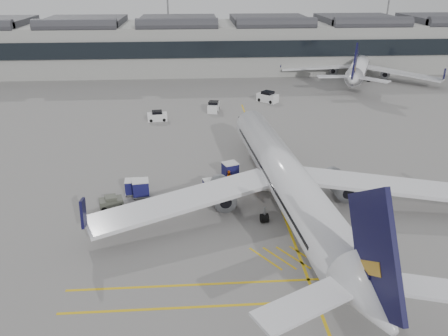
{
  "coord_description": "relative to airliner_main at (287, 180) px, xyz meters",
  "views": [
    {
      "loc": [
        1.34,
        -37.47,
        22.47
      ],
      "look_at": [
        4.17,
        3.21,
        4.0
      ],
      "focal_mm": 35.0,
      "sensor_mm": 36.0,
      "label": 1
    }
  ],
  "objects": [
    {
      "name": "service_van_left",
      "position": [
        -15.2,
        30.49,
        -2.65
      ],
      "size": [
        3.33,
        1.93,
        1.63
      ],
      "rotation": [
        0.0,
        0.0,
        0.11
      ],
      "color": "white",
      "rests_on": "ground"
    },
    {
      "name": "baggage_cart_a",
      "position": [
        -7.43,
        3.53,
        -2.34
      ],
      "size": [
        2.18,
        1.95,
        1.94
      ],
      "rotation": [
        0.0,
        0.0,
        0.27
      ],
      "color": "gray",
      "rests_on": "ground"
    },
    {
      "name": "ground",
      "position": [
        -10.38,
        -1.18,
        -3.38
      ],
      "size": [
        220.0,
        220.0,
        0.0
      ],
      "primitive_type": "plane",
      "color": "gray",
      "rests_on": "ground"
    },
    {
      "name": "apron_markings",
      "position": [
        -0.38,
        8.82,
        -3.38
      ],
      "size": [
        0.25,
        60.0,
        0.01
      ],
      "primitive_type": "cube",
      "color": "gold",
      "rests_on": "ground"
    },
    {
      "name": "terminal",
      "position": [
        -10.38,
        70.75,
        2.76
      ],
      "size": [
        200.0,
        20.45,
        12.4
      ],
      "color": "#9E9E99",
      "rests_on": "ground"
    },
    {
      "name": "baggage_cart_b",
      "position": [
        -5.06,
        8.04,
        -2.36
      ],
      "size": [
        2.23,
        2.04,
        1.91
      ],
      "rotation": [
        0.0,
        0.0,
        0.36
      ],
      "color": "gray",
      "rests_on": "ground"
    },
    {
      "name": "ramp_agent_b",
      "position": [
        -5.39,
        6.45,
        -2.56
      ],
      "size": [
        0.81,
        0.64,
        1.65
      ],
      "primitive_type": "imported",
      "rotation": [
        0.0,
        0.0,
        3.12
      ],
      "color": "#E45C0C",
      "rests_on": "ground"
    },
    {
      "name": "safety_cone_engine",
      "position": [
        4.91,
        6.8,
        -3.15
      ],
      "size": [
        0.34,
        0.34,
        0.47
      ],
      "primitive_type": "cone",
      "color": "#F24C0A",
      "rests_on": "ground"
    },
    {
      "name": "baggage_cart_c",
      "position": [
        -16.09,
        4.57,
        -2.46
      ],
      "size": [
        1.73,
        1.46,
        1.73
      ],
      "rotation": [
        0.0,
        0.0,
        0.06
      ],
      "color": "gray",
      "rests_on": "ground"
    },
    {
      "name": "belt_loader",
      "position": [
        -1.11,
        4.99,
        -2.83
      ],
      "size": [
        4.74,
        2.26,
        1.88
      ],
      "rotation": [
        0.0,
        0.0,
        -0.21
      ],
      "color": "silver",
      "rests_on": "ground"
    },
    {
      "name": "airliner_far",
      "position": [
        28.21,
        57.62,
        -0.38
      ],
      "size": [
        32.4,
        35.75,
        10.22
      ],
      "rotation": [
        0.0,
        0.0,
        -0.43
      ],
      "color": "silver",
      "rests_on": "ground"
    },
    {
      "name": "service_van_right",
      "position": [
        4.66,
        40.5,
        -2.5
      ],
      "size": [
        4.12,
        4.02,
        1.97
      ],
      "rotation": [
        0.0,
        0.0,
        -0.75
      ],
      "color": "white",
      "rests_on": "ground"
    },
    {
      "name": "safety_cone_nose",
      "position": [
        -0.14,
        16.77,
        -3.12
      ],
      "size": [
        0.38,
        0.38,
        0.53
      ],
      "primitive_type": "cone",
      "color": "#F24C0A",
      "rests_on": "ground"
    },
    {
      "name": "light_masts",
      "position": [
        -12.05,
        84.82,
        11.11
      ],
      "size": [
        113.0,
        0.6,
        25.45
      ],
      "color": "slate",
      "rests_on": "ground"
    },
    {
      "name": "ramp_agent_a",
      "position": [
        -2.78,
        4.17,
        -2.44
      ],
      "size": [
        0.77,
        0.82,
        1.89
      ],
      "primitive_type": "imported",
      "rotation": [
        0.0,
        0.0,
        0.94
      ],
      "color": "orange",
      "rests_on": "ground"
    },
    {
      "name": "service_van_mid",
      "position": [
        -5.75,
        35.04,
        -2.59
      ],
      "size": [
        2.32,
        3.7,
        1.77
      ],
      "rotation": [
        0.0,
        0.0,
        1.39
      ],
      "color": "white",
      "rests_on": "ground"
    },
    {
      "name": "airliner_main",
      "position": [
        0.0,
        0.0,
        0.0
      ],
      "size": [
        39.5,
        43.32,
        11.52
      ],
      "rotation": [
        0.0,
        0.0,
        0.09
      ],
      "color": "silver",
      "rests_on": "ground"
    },
    {
      "name": "pushback_tug",
      "position": [
        -17.96,
        1.74,
        -2.8
      ],
      "size": [
        2.65,
        2.03,
        1.31
      ],
      "rotation": [
        0.0,
        0.0,
        0.29
      ],
      "color": "#494C40",
      "rests_on": "ground"
    },
    {
      "name": "baggage_cart_d",
      "position": [
        -15.11,
        3.99,
        -2.34
      ],
      "size": [
        2.04,
        1.76,
        1.95
      ],
      "rotation": [
        0.0,
        0.0,
        0.14
      ],
      "color": "gray",
      "rests_on": "ground"
    }
  ]
}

